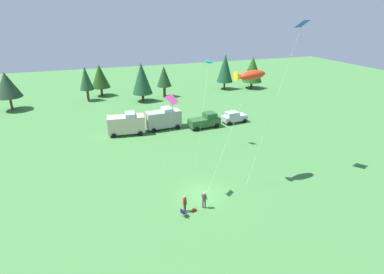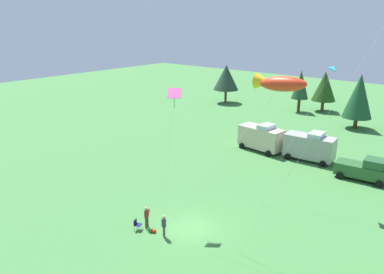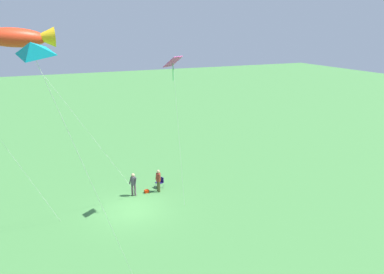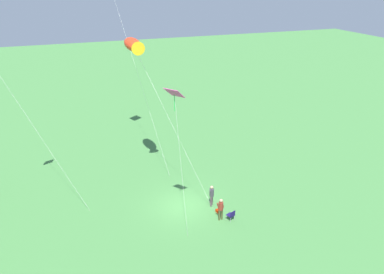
# 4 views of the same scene
# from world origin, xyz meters

# --- Properties ---
(ground_plane) EXTENTS (160.00, 160.00, 0.00)m
(ground_plane) POSITION_xyz_m (0.00, 0.00, 0.00)
(ground_plane) COLOR #407A3C
(person_kite_flyer) EXTENTS (0.55, 0.50, 1.74)m
(person_kite_flyer) POSITION_xyz_m (-0.67, -2.12, 1.02)
(person_kite_flyer) COLOR #513B46
(person_kite_flyer) RESTS_ON ground
(folding_chair) EXTENTS (0.62, 0.62, 0.82)m
(folding_chair) POSITION_xyz_m (-2.94, -2.73, 0.49)
(folding_chair) COLOR #1A124C
(folding_chair) RESTS_ON ground
(person_spectator) EXTENTS (0.39, 0.63, 1.74)m
(person_spectator) POSITION_xyz_m (-2.57, -2.04, 1.02)
(person_spectator) COLOR #484B28
(person_spectator) RESTS_ON ground
(backpack_on_grass) EXTENTS (0.36, 0.28, 0.22)m
(backpack_on_grass) POSITION_xyz_m (-1.67, -2.22, 0.11)
(backpack_on_grass) COLOR #AF2205
(backpack_on_grass) RESTS_ON ground
(kite_large_fish) EXTENTS (8.40, 4.72, 11.99)m
(kite_large_fish) POSITION_xyz_m (5.54, 1.91, 11.42)
(kite_large_fish) COLOR red
(kite_large_fish) RESTS_ON ground
(kite_diamond_rainbow) EXTENTS (1.57, 1.27, 10.23)m
(kite_diamond_rainbow) POSITION_xyz_m (-2.61, 1.27, 9.67)
(kite_diamond_rainbow) COLOR #D54193
(kite_diamond_rainbow) RESTS_ON ground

